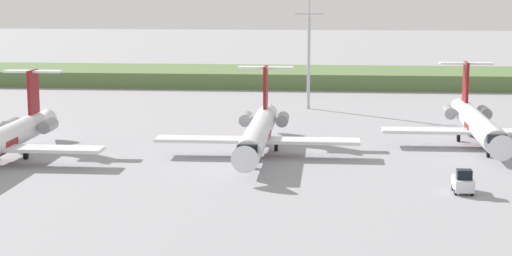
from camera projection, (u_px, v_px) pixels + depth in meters
ground_plane at (270, 123)px, 121.25m from camera, size 500.00×500.00×0.00m
grass_berm at (288, 77)px, 168.06m from camera, size 320.00×20.00×2.87m
regional_jet_nearest at (2, 139)px, 94.31m from camera, size 22.81×31.00×9.00m
regional_jet_second at (258, 132)px, 99.06m from camera, size 22.81×31.00×9.00m
regional_jet_third at (477, 124)px, 104.82m from camera, size 22.81×31.00×9.00m
antenna_mast at (309, 49)px, 133.99m from camera, size 4.40×0.50×22.27m
baggage_tug at (463, 182)px, 80.59m from camera, size 1.72×3.20×2.30m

